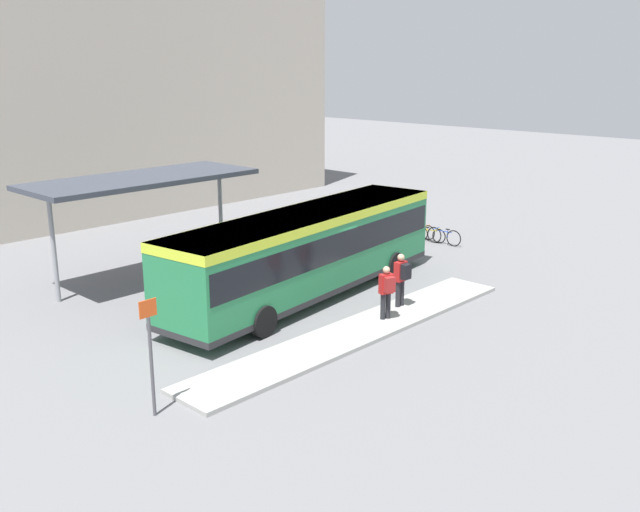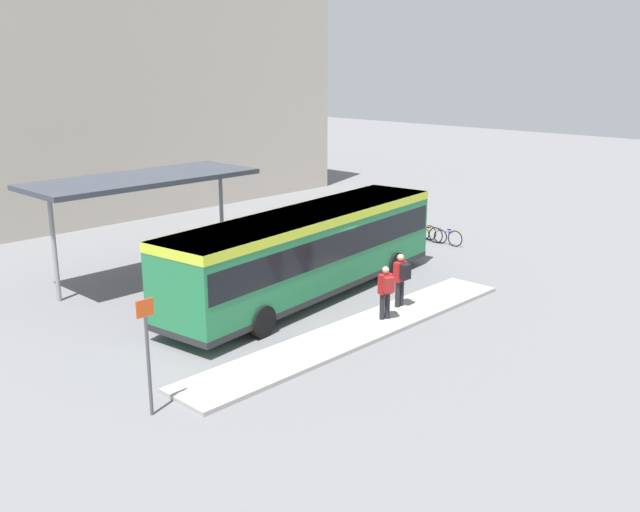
% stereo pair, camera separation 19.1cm
% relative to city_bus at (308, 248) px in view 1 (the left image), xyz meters
% --- Properties ---
extents(ground_plane, '(120.00, 120.00, 0.00)m').
position_rel_city_bus_xyz_m(ground_plane, '(-0.01, -0.00, -1.75)').
color(ground_plane, slate).
extents(curb_island, '(12.81, 1.80, 0.12)m').
position_rel_city_bus_xyz_m(curb_island, '(-1.40, -3.47, -1.69)').
color(curb_island, '#9E9E99').
rests_on(curb_island, ground_plane).
extents(city_bus, '(12.27, 3.94, 2.97)m').
position_rel_city_bus_xyz_m(city_bus, '(0.00, 0.00, 0.00)').
color(city_bus, '#237A47').
rests_on(city_bus, ground_plane).
extents(pedestrian_waiting, '(0.43, 0.45, 1.76)m').
position_rel_city_bus_xyz_m(pedestrian_waiting, '(1.11, -3.14, -0.62)').
color(pedestrian_waiting, '#232328').
rests_on(pedestrian_waiting, curb_island).
extents(pedestrian_companion, '(0.49, 0.53, 1.69)m').
position_rel_city_bus_xyz_m(pedestrian_companion, '(-0.16, -3.53, -0.66)').
color(pedestrian_companion, '#232328').
rests_on(pedestrian_companion, curb_island).
extents(bicycle_blue, '(0.48, 1.71, 0.74)m').
position_rel_city_bus_xyz_m(bicycle_blue, '(9.31, 0.68, -1.38)').
color(bicycle_blue, black).
rests_on(bicycle_blue, ground_plane).
extents(bicycle_yellow, '(0.48, 1.53, 0.67)m').
position_rel_city_bus_xyz_m(bicycle_yellow, '(9.30, 1.41, -1.41)').
color(bicycle_yellow, black).
rests_on(bicycle_yellow, ground_plane).
extents(bicycle_orange, '(0.48, 1.63, 0.70)m').
position_rel_city_bus_xyz_m(bicycle_orange, '(9.50, 2.14, -1.39)').
color(bicycle_orange, black).
rests_on(bicycle_orange, ground_plane).
extents(station_shelter, '(8.32, 3.30, 3.85)m').
position_rel_city_bus_xyz_m(station_shelter, '(-2.63, 5.79, 1.95)').
color(station_shelter, '#383D47').
rests_on(station_shelter, ground_plane).
extents(potted_planter_near_shelter, '(0.71, 0.71, 1.15)m').
position_rel_city_bus_xyz_m(potted_planter_near_shelter, '(-1.04, 3.52, -1.14)').
color(potted_planter_near_shelter, slate).
rests_on(potted_planter_near_shelter, ground_plane).
extents(potted_planter_far_side, '(0.95, 0.95, 1.47)m').
position_rel_city_bus_xyz_m(potted_planter_far_side, '(-3.02, 3.23, -0.98)').
color(potted_planter_far_side, slate).
rests_on(potted_planter_far_side, ground_plane).
extents(platform_sign, '(0.44, 0.08, 2.80)m').
position_rel_city_bus_xyz_m(platform_sign, '(-8.54, -3.40, -0.19)').
color(platform_sign, '#4C4C51').
rests_on(platform_sign, ground_plane).
extents(station_building, '(22.22, 14.71, 14.10)m').
position_rel_city_bus_xyz_m(station_building, '(5.76, 22.30, 5.30)').
color(station_building, '#B2A899').
rests_on(station_building, ground_plane).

